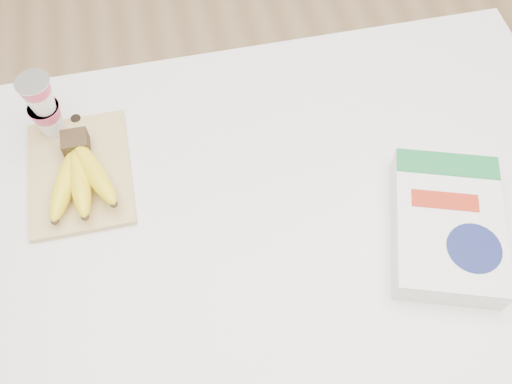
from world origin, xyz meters
TOP-DOWN VIEW (x-y plane):
  - room at (0.00, 0.00)m, footprint 4.00×4.00m
  - table at (0.00, 0.00)m, footprint 1.19×0.79m
  - cutting_board at (-0.36, 0.14)m, footprint 0.19×0.26m
  - bananas at (-0.35, 0.12)m, footprint 0.14×0.19m
  - yogurt_stack at (-0.40, 0.25)m, footprint 0.06×0.06m
  - cereal_box at (0.26, -0.11)m, footprint 0.26×0.31m

SIDE VIEW (x-z plane):
  - table at x=0.00m, z-range 0.00..0.89m
  - cutting_board at x=-0.36m, z-range 0.89..0.91m
  - cereal_box at x=0.26m, z-range 0.89..0.95m
  - bananas at x=-0.35m, z-range 0.90..0.96m
  - yogurt_stack at x=-0.40m, z-range 0.91..1.06m
  - room at x=0.00m, z-range -0.65..3.35m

